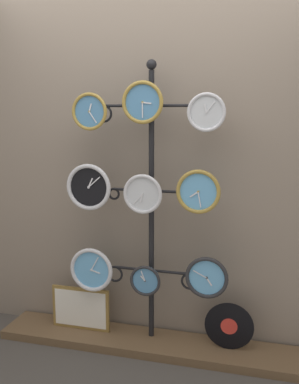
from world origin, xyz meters
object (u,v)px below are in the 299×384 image
object	(u,v)px
vinyl_record	(229,326)
picture_frame	(81,308)
clock_middle_left	(89,187)
clock_bottom_center	(145,281)
clock_top_right	(206,112)
clock_top_left	(90,112)
clock_top_center	(143,102)
clock_middle_right	(198,192)
clock_middle_center	(143,194)
clock_bottom_left	(92,270)
clock_bottom_right	(207,278)
display_stand	(151,241)

from	to	relation	value
vinyl_record	picture_frame	bearing A→B (deg)	179.68
clock_middle_left	clock_bottom_center	xyz separation A→B (m)	(0.41, 0.00, -0.64)
clock_top_right	clock_top_left	bearing A→B (deg)	-177.71
clock_bottom_center	vinyl_record	distance (m)	0.65
vinyl_record	clock_top_center	bearing A→B (deg)	-176.69
clock_top_center	clock_bottom_center	bearing A→B (deg)	-27.85
clock_middle_right	clock_bottom_center	world-z (taller)	clock_middle_right
clock_top_right	clock_middle_right	xyz separation A→B (m)	(-0.04, -0.02, -0.51)
clock_middle_center	clock_top_center	bearing A→B (deg)	105.12
clock_bottom_left	clock_bottom_right	size ratio (longest dim) A/B	1.12
clock_middle_center	clock_bottom_left	xyz separation A→B (m)	(-0.39, 0.02, -0.57)
clock_middle_left	clock_top_right	bearing A→B (deg)	1.06
clock_top_center	clock_top_left	bearing A→B (deg)	-175.39
clock_top_right	vinyl_record	size ratio (longest dim) A/B	0.74
clock_middle_center	clock_middle_right	size ratio (longest dim) A/B	0.92
clock_top_right	vinyl_record	distance (m)	1.45
display_stand	clock_middle_right	bearing A→B (deg)	-16.56
clock_top_right	clock_bottom_center	size ratio (longest dim) A/B	1.12
clock_bottom_right	vinyl_record	size ratio (longest dim) A/B	0.86
clock_middle_center	picture_frame	distance (m)	1.04
display_stand	clock_middle_center	distance (m)	0.38
clock_top_left	vinyl_record	bearing A→B (deg)	3.80
clock_top_left	vinyl_record	distance (m)	1.73
picture_frame	clock_middle_right	bearing A→B (deg)	-4.13
clock_middle_right	clock_bottom_right	xyz separation A→B (m)	(0.07, 0.00, -0.58)
clock_bottom_right	clock_middle_left	bearing A→B (deg)	179.37
clock_middle_center	clock_bottom_right	distance (m)	0.70
clock_top_left	clock_bottom_center	world-z (taller)	clock_top_left
clock_top_left	clock_bottom_left	size ratio (longest dim) A/B	0.78
clock_middle_left	clock_bottom_right	xyz separation A→B (m)	(0.83, -0.01, -0.57)
clock_top_left	picture_frame	xyz separation A→B (m)	(-0.14, 0.07, -1.45)
clock_top_center	clock_middle_center	xyz separation A→B (m)	(0.01, -0.04, -0.60)
vinyl_record	display_stand	bearing A→B (deg)	175.50
clock_middle_left	vinyl_record	world-z (taller)	clock_middle_left
clock_top_right	clock_middle_left	xyz separation A→B (m)	(-0.80, -0.01, -0.51)
clock_top_center	clock_middle_left	bearing A→B (deg)	-178.09
clock_middle_left	picture_frame	bearing A→B (deg)	154.47
clock_middle_center	clock_top_right	bearing A→B (deg)	5.37
display_stand	vinyl_record	xyz separation A→B (m)	(0.56, -0.04, -0.54)
display_stand	clock_bottom_right	world-z (taller)	display_stand
clock_bottom_right	vinyl_record	world-z (taller)	clock_bottom_right
clock_middle_center	clock_bottom_center	bearing A→B (deg)	70.71
clock_top_center	clock_bottom_left	bearing A→B (deg)	-177.63
clock_middle_left	clock_middle_center	distance (m)	0.40
picture_frame	clock_top_center	bearing A→B (deg)	-4.68
clock_top_left	clock_middle_right	size ratio (longest dim) A/B	0.86
clock_top_center	clock_bottom_left	size ratio (longest dim) A/B	0.87
vinyl_record	clock_top_right	bearing A→B (deg)	-169.84
clock_top_center	clock_top_right	bearing A→B (deg)	0.28
clock_top_left	clock_middle_left	size ratio (longest dim) A/B	0.77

